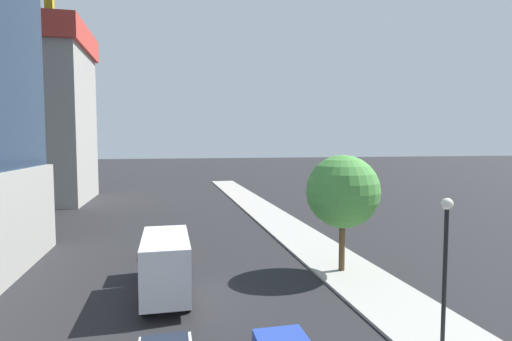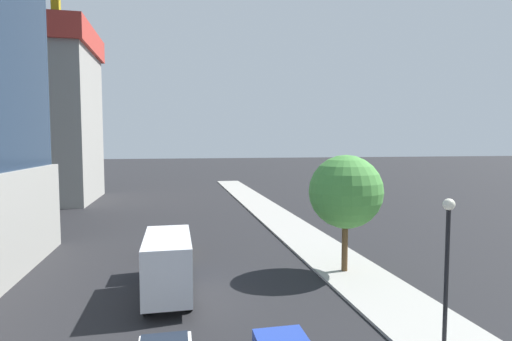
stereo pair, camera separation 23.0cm
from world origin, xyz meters
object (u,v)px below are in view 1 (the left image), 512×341
(street_lamp, at_px, (446,249))
(street_tree, at_px, (343,192))
(construction_building, at_px, (23,105))
(car_gold, at_px, (167,245))
(box_truck, at_px, (166,260))

(street_lamp, relative_size, street_tree, 0.81)
(construction_building, distance_m, car_gold, 35.70)
(construction_building, distance_m, street_lamp, 52.71)
(street_lamp, relative_size, box_truck, 0.75)
(construction_building, relative_size, car_gold, 6.37)
(street_lamp, height_order, box_truck, street_lamp)
(street_tree, bearing_deg, car_gold, 148.73)
(street_lamp, bearing_deg, box_truck, 143.10)
(box_truck, bearing_deg, car_gold, 90.00)
(car_gold, relative_size, box_truck, 0.64)
(construction_building, xyz_separation_m, street_lamp, (28.14, -43.69, -8.81))
(street_tree, xyz_separation_m, box_truck, (-10.28, -1.21, -3.11))
(car_gold, bearing_deg, street_lamp, -55.86)
(construction_building, distance_m, box_truck, 41.59)
(street_lamp, xyz_separation_m, car_gold, (-10.29, 15.17, -3.15))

